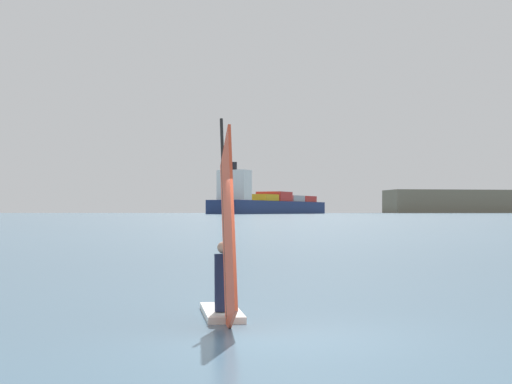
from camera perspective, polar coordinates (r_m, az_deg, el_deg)
name	(u,v)px	position (r m, az deg, el deg)	size (l,w,h in m)	color
ground_plane	(285,336)	(12.56, 2.11, -10.40)	(4000.00, 4000.00, 0.00)	#476B84
windsurfer	(225,268)	(14.22, -2.27, -5.50)	(0.84, 3.92, 3.93)	white
cargo_ship	(270,203)	(639.72, 1.03, -0.83)	(107.77, 167.09, 38.55)	navy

